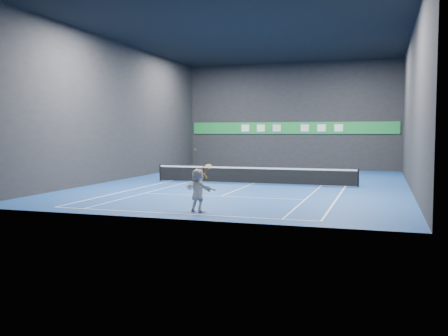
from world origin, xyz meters
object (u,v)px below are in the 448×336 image
(player, at_px, (198,190))
(tennis_net, at_px, (253,175))
(tennis_ball, at_px, (195,149))
(tennis_racket, at_px, (206,169))

(player, bearing_deg, tennis_net, -61.86)
(player, distance_m, tennis_ball, 1.61)
(player, height_order, tennis_ball, tennis_ball)
(tennis_ball, bearing_deg, player, -44.46)
(player, xyz_separation_m, tennis_racket, (0.30, 0.05, 0.84))
(tennis_net, bearing_deg, tennis_ball, -87.62)
(tennis_ball, relative_size, tennis_racket, 0.12)
(tennis_racket, bearing_deg, player, -171.07)
(tennis_net, xyz_separation_m, tennis_racket, (0.94, -11.17, 1.15))
(player, height_order, tennis_net, player)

